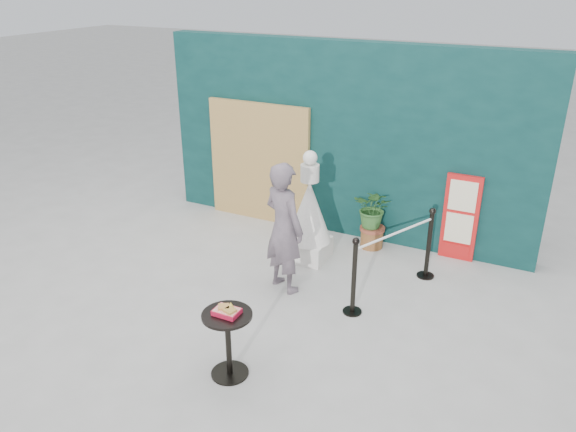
% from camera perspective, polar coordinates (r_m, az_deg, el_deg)
% --- Properties ---
extents(ground, '(60.00, 60.00, 0.00)m').
position_cam_1_polar(ground, '(6.84, -4.57, -11.36)').
color(ground, '#ADAAA5').
rests_on(ground, ground).
extents(back_wall, '(6.00, 0.30, 3.00)m').
position_cam_1_polar(back_wall, '(8.78, 5.73, 7.60)').
color(back_wall, '#092828').
rests_on(back_wall, ground).
extents(bamboo_fence, '(1.80, 0.08, 2.00)m').
position_cam_1_polar(bamboo_fence, '(9.32, -2.95, 5.41)').
color(bamboo_fence, tan).
rests_on(bamboo_fence, ground).
extents(woman, '(0.76, 0.64, 1.76)m').
position_cam_1_polar(woman, '(7.22, -0.42, -1.20)').
color(woman, slate).
rests_on(woman, ground).
extents(menu_board, '(0.50, 0.07, 1.30)m').
position_cam_1_polar(menu_board, '(8.44, 17.10, -0.20)').
color(menu_board, red).
rests_on(menu_board, ground).
extents(statue, '(0.65, 0.65, 1.66)m').
position_cam_1_polar(statue, '(8.06, 2.16, -0.03)').
color(statue, white).
rests_on(statue, ground).
extents(cafe_table, '(0.52, 0.52, 0.75)m').
position_cam_1_polar(cafe_table, '(5.91, -6.12, -11.90)').
color(cafe_table, black).
rests_on(cafe_table, ground).
extents(food_basket, '(0.26, 0.19, 0.11)m').
position_cam_1_polar(food_basket, '(5.74, -6.21, -9.55)').
color(food_basket, red).
rests_on(food_basket, cafe_table).
extents(planter, '(0.56, 0.49, 0.96)m').
position_cam_1_polar(planter, '(8.55, 8.67, 0.24)').
color(planter, brown).
rests_on(planter, ground).
extents(stanchion_barrier, '(0.84, 1.54, 1.03)m').
position_cam_1_polar(stanchion_barrier, '(7.38, 10.67, -4.43)').
color(stanchion_barrier, black).
rests_on(stanchion_barrier, ground).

